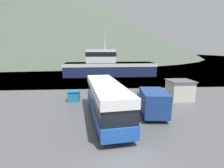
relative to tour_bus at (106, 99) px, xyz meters
The scene contains 8 objects.
ground_plane 6.37m from the tour_bus, 82.75° to the right, with size 400.00×400.00×0.00m, color #4C4C4F.
water_surface 132.25m from the tour_bus, 89.67° to the left, with size 240.00×240.00×0.00m, color slate.
hill_backdrop 156.31m from the tour_bus, 102.06° to the left, with size 229.88×229.88×63.77m, color #424C42.
tour_bus is the anchor object (origin of this frame).
delivery_van 4.60m from the tour_bus, ahead, with size 2.70×5.70×2.47m.
fishing_boat 26.71m from the tour_bus, 86.51° to the left, with size 21.66×6.47×11.63m.
storage_bin 6.94m from the tour_bus, 122.72° to the left, with size 1.51×1.31×1.30m.
dock_kiosk 11.04m from the tour_bus, 29.86° to the left, with size 3.01×3.03×2.47m.
Camera 1 is at (-1.39, -9.21, 6.26)m, focal length 28.00 mm.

